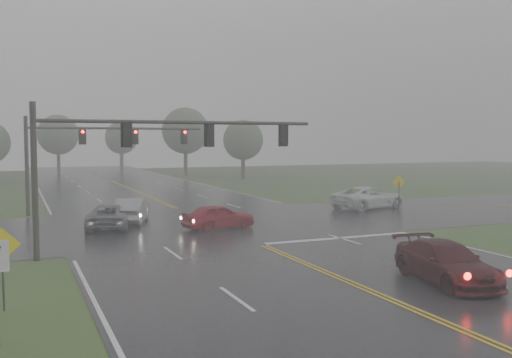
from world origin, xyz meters
name	(u,v)px	position (x,y,z in m)	size (l,w,h in m)	color
ground	(484,341)	(0.00, 0.00, 0.00)	(180.00, 180.00, 0.00)	#304C20
main_road	(222,228)	(0.00, 20.00, 0.00)	(18.00, 160.00, 0.02)	black
cross_street	(211,224)	(0.00, 22.00, 0.00)	(120.00, 14.00, 0.02)	black
stop_bar	(340,239)	(4.50, 14.40, 0.00)	(8.50, 0.50, 0.01)	silver
sedan_maroon	(446,283)	(3.19, 5.04, 0.00)	(2.01, 4.94, 1.43)	#380A0F
sedan_red	(219,229)	(-0.29, 19.77, 0.00)	(1.69, 4.21, 1.44)	maroon
sedan_silver	(132,223)	(-4.41, 24.10, 0.00)	(1.62, 4.64, 1.53)	gray
car_grey	(109,228)	(-6.02, 22.52, 0.00)	(2.29, 4.97, 1.38)	#5A5D62
pickup_white	(369,209)	(13.16, 24.53, 0.00)	(2.70, 5.86, 1.63)	silver
signal_gantry_near	(132,148)	(-6.12, 14.79, 4.75)	(13.08, 0.29, 6.72)	black
signal_gantry_far	(85,145)	(-6.39, 30.29, 4.72)	(12.28, 0.34, 6.71)	black
sign_diamond_west	(2,255)	(-11.36, 7.56, 1.70)	(1.05, 0.13, 2.52)	black
sign_diamond_east	(399,186)	(14.88, 23.25, 1.71)	(1.06, 0.14, 2.54)	black
tree_ne_a	(185,131)	(11.34, 67.14, 6.33)	(6.55, 6.55, 9.62)	#372C23
tree_n_mid	(58,135)	(-4.86, 79.28, 5.80)	(6.00, 6.00, 8.82)	#372C23
tree_e_near	(243,140)	(16.41, 57.89, 5.04)	(5.22, 5.22, 7.67)	#372C23
tree_n_far	(121,138)	(6.05, 88.38, 5.34)	(5.54, 5.54, 8.14)	#372C23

